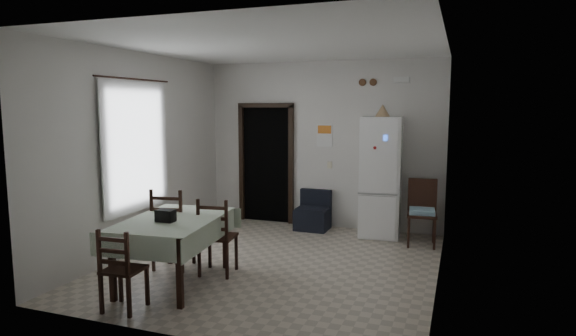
{
  "coord_description": "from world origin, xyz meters",
  "views": [
    {
      "loc": [
        2.31,
        -5.87,
        2.12
      ],
      "look_at": [
        0.0,
        0.5,
        1.25
      ],
      "focal_mm": 30.0,
      "sensor_mm": 36.0,
      "label": 1
    }
  ],
  "objects_px": {
    "dining_chair_far_left": "(173,228)",
    "dining_chair_near_head": "(124,269)",
    "corner_chair": "(422,213)",
    "dining_chair_far_right": "(218,235)",
    "navy_seat": "(313,210)",
    "fridge": "(381,177)",
    "dining_table": "(174,251)"
  },
  "relations": [
    {
      "from": "corner_chair",
      "to": "dining_chair_near_head",
      "type": "relative_size",
      "value": 1.14
    },
    {
      "from": "navy_seat",
      "to": "dining_chair_near_head",
      "type": "bearing_deg",
      "value": -102.46
    },
    {
      "from": "dining_chair_far_left",
      "to": "dining_chair_near_head",
      "type": "relative_size",
      "value": 1.21
    },
    {
      "from": "dining_chair_far_left",
      "to": "corner_chair",
      "type": "bearing_deg",
      "value": -153.41
    },
    {
      "from": "fridge",
      "to": "dining_chair_far_left",
      "type": "height_order",
      "value": "fridge"
    },
    {
      "from": "corner_chair",
      "to": "dining_chair_far_left",
      "type": "bearing_deg",
      "value": -149.44
    },
    {
      "from": "dining_table",
      "to": "dining_chair_near_head",
      "type": "height_order",
      "value": "dining_chair_near_head"
    },
    {
      "from": "dining_table",
      "to": "dining_chair_near_head",
      "type": "distance_m",
      "value": 0.84
    },
    {
      "from": "corner_chair",
      "to": "dining_chair_far_left",
      "type": "relative_size",
      "value": 0.94
    },
    {
      "from": "dining_table",
      "to": "dining_chair_far_left",
      "type": "distance_m",
      "value": 0.61
    },
    {
      "from": "fridge",
      "to": "dining_chair_far_right",
      "type": "relative_size",
      "value": 1.97
    },
    {
      "from": "corner_chair",
      "to": "dining_chair_far_right",
      "type": "height_order",
      "value": "corner_chair"
    },
    {
      "from": "corner_chair",
      "to": "fridge",
      "type": "bearing_deg",
      "value": 147.29
    },
    {
      "from": "corner_chair",
      "to": "navy_seat",
      "type": "bearing_deg",
      "value": 163.83
    },
    {
      "from": "fridge",
      "to": "navy_seat",
      "type": "height_order",
      "value": "fridge"
    },
    {
      "from": "dining_chair_far_left",
      "to": "dining_table",
      "type": "bearing_deg",
      "value": 114.65
    },
    {
      "from": "dining_chair_far_right",
      "to": "navy_seat",
      "type": "bearing_deg",
      "value": -108.74
    },
    {
      "from": "corner_chair",
      "to": "dining_chair_near_head",
      "type": "distance_m",
      "value": 4.43
    },
    {
      "from": "navy_seat",
      "to": "dining_chair_far_right",
      "type": "distance_m",
      "value": 2.58
    },
    {
      "from": "corner_chair",
      "to": "dining_chair_near_head",
      "type": "xyz_separation_m",
      "value": [
        -2.73,
        -3.49,
        -0.06
      ]
    },
    {
      "from": "fridge",
      "to": "corner_chair",
      "type": "relative_size",
      "value": 1.94
    },
    {
      "from": "dining_chair_far_left",
      "to": "dining_chair_far_right",
      "type": "bearing_deg",
      "value": 169.78
    },
    {
      "from": "fridge",
      "to": "dining_table",
      "type": "relative_size",
      "value": 1.28
    },
    {
      "from": "dining_chair_far_right",
      "to": "dining_chair_near_head",
      "type": "xyz_separation_m",
      "value": [
        -0.39,
        -1.32,
        -0.05
      ]
    },
    {
      "from": "navy_seat",
      "to": "dining_table",
      "type": "xyz_separation_m",
      "value": [
        -0.82,
        -3.01,
        0.06
      ]
    },
    {
      "from": "fridge",
      "to": "dining_table",
      "type": "height_order",
      "value": "fridge"
    },
    {
      "from": "fridge",
      "to": "dining_chair_far_right",
      "type": "distance_m",
      "value": 3.06
    },
    {
      "from": "corner_chair",
      "to": "dining_chair_far_right",
      "type": "bearing_deg",
      "value": -142.28
    },
    {
      "from": "fridge",
      "to": "navy_seat",
      "type": "bearing_deg",
      "value": 176.19
    },
    {
      "from": "dining_chair_far_left",
      "to": "navy_seat",
      "type": "bearing_deg",
      "value": -123.66
    },
    {
      "from": "dining_chair_far_left",
      "to": "dining_chair_near_head",
      "type": "height_order",
      "value": "dining_chair_far_left"
    },
    {
      "from": "navy_seat",
      "to": "corner_chair",
      "type": "bearing_deg",
      "value": -10.56
    }
  ]
}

